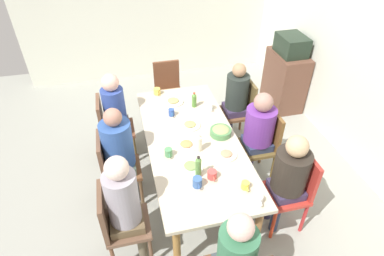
# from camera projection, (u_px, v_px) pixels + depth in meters

# --- Properties ---
(ground_plane) EXTENTS (7.08, 7.08, 0.00)m
(ground_plane) POSITION_uv_depth(u_px,v_px,m) (192.00, 184.00, 3.91)
(ground_plane) COLOR gray
(wall_back) EXTENTS (6.14, 0.12, 2.60)m
(wall_back) POSITION_uv_depth(u_px,v_px,m) (381.00, 69.00, 3.53)
(wall_back) COLOR silver
(wall_back) RESTS_ON ground_plane
(wall_left) EXTENTS (0.12, 4.44, 2.60)m
(wall_left) POSITION_uv_depth(u_px,v_px,m) (150.00, 4.00, 5.44)
(wall_left) COLOR silver
(wall_left) RESTS_ON ground_plane
(dining_table) EXTENTS (2.21, 0.98, 0.72)m
(dining_table) POSITION_uv_depth(u_px,v_px,m) (192.00, 144.00, 3.52)
(dining_table) COLOR #C4B59B
(dining_table) RESTS_ON ground_plane
(person_0) EXTENTS (0.30, 0.30, 1.16)m
(person_0) POSITION_uv_depth(u_px,v_px,m) (236.00, 255.00, 2.42)
(person_0) COLOR #483D3C
(person_0) RESTS_ON ground_plane
(chair_1) EXTENTS (0.40, 0.40, 0.90)m
(chair_1) POSITION_uv_depth(u_px,v_px,m) (114.00, 166.00, 3.44)
(chair_1) COLOR brown
(chair_1) RESTS_ON ground_plane
(person_1) EXTENTS (0.32, 0.32, 1.24)m
(person_1) POSITION_uv_depth(u_px,v_px,m) (119.00, 149.00, 3.32)
(person_1) COLOR #483E47
(person_1) RESTS_ON ground_plane
(chair_2) EXTENTS (0.40, 0.40, 0.90)m
(chair_2) POSITION_uv_depth(u_px,v_px,m) (293.00, 187.00, 3.20)
(chair_2) COLOR #B83228
(chair_2) RESTS_ON ground_plane
(person_2) EXTENTS (0.33, 0.33, 1.17)m
(person_2) POSITION_uv_depth(u_px,v_px,m) (289.00, 175.00, 3.06)
(person_2) COLOR #29354E
(person_2) RESTS_ON ground_plane
(chair_3) EXTENTS (0.40, 0.40, 0.90)m
(chair_3) POSITION_uv_depth(u_px,v_px,m) (241.00, 108.00, 4.33)
(chair_3) COLOR brown
(chair_3) RESTS_ON ground_plane
(person_3) EXTENTS (0.30, 0.30, 1.17)m
(person_3) POSITION_uv_depth(u_px,v_px,m) (236.00, 97.00, 4.20)
(person_3) COLOR #2E3554
(person_3) RESTS_ON ground_plane
(chair_4) EXTENTS (0.40, 0.40, 0.90)m
(chair_4) POSITION_uv_depth(u_px,v_px,m) (111.00, 126.00, 4.01)
(chair_4) COLOR brown
(chair_4) RESTS_ON ground_plane
(person_4) EXTENTS (0.30, 0.30, 1.23)m
(person_4) POSITION_uv_depth(u_px,v_px,m) (116.00, 111.00, 3.89)
(person_4) COLOR #3D3C40
(person_4) RESTS_ON ground_plane
(chair_5) EXTENTS (0.40, 0.40, 0.90)m
(chair_5) POSITION_uv_depth(u_px,v_px,m) (118.00, 222.00, 2.87)
(chair_5) COLOR brown
(chair_5) RESTS_ON ground_plane
(person_5) EXTENTS (0.30, 0.30, 1.27)m
(person_5) POSITION_uv_depth(u_px,v_px,m) (125.00, 203.00, 2.74)
(person_5) COLOR brown
(person_5) RESTS_ON ground_plane
(chair_6) EXTENTS (0.40, 0.40, 0.90)m
(chair_6) POSITION_uv_depth(u_px,v_px,m) (168.00, 88.00, 4.75)
(chair_6) COLOR brown
(chair_6) RESTS_ON ground_plane
(chair_7) EXTENTS (0.40, 0.40, 0.90)m
(chair_7) POSITION_uv_depth(u_px,v_px,m) (263.00, 142.00, 3.77)
(chair_7) COLOR brown
(chair_7) RESTS_ON ground_plane
(person_7) EXTENTS (0.34, 0.34, 1.18)m
(person_7) POSITION_uv_depth(u_px,v_px,m) (258.00, 129.00, 3.62)
(person_7) COLOR #353452
(person_7) RESTS_ON ground_plane
(plate_0) EXTENTS (0.25, 0.25, 0.04)m
(plate_0) POSITION_uv_depth(u_px,v_px,m) (191.00, 166.00, 3.12)
(plate_0) COLOR white
(plate_0) RESTS_ON dining_table
(plate_1) EXTENTS (0.22, 0.22, 0.04)m
(plate_1) POSITION_uv_depth(u_px,v_px,m) (226.00, 154.00, 3.26)
(plate_1) COLOR silver
(plate_1) RESTS_ON dining_table
(plate_2) EXTENTS (0.24, 0.24, 0.04)m
(plate_2) POSITION_uv_depth(u_px,v_px,m) (190.00, 125.00, 3.65)
(plate_2) COLOR silver
(plate_2) RESTS_ON dining_table
(plate_3) EXTENTS (0.26, 0.26, 0.04)m
(plate_3) POSITION_uv_depth(u_px,v_px,m) (173.00, 101.00, 4.05)
(plate_3) COLOR silver
(plate_3) RESTS_ON dining_table
(plate_4) EXTENTS (0.24, 0.24, 0.04)m
(plate_4) POSITION_uv_depth(u_px,v_px,m) (186.00, 145.00, 3.38)
(plate_4) COLOR white
(plate_4) RESTS_ON dining_table
(bowl_0) EXTENTS (0.24, 0.24, 0.09)m
(bowl_0) POSITION_uv_depth(u_px,v_px,m) (221.00, 131.00, 3.51)
(bowl_0) COLOR #4C844D
(bowl_0) RESTS_ON dining_table
(cup_0) EXTENTS (0.11, 0.07, 0.07)m
(cup_0) POSITION_uv_depth(u_px,v_px,m) (245.00, 185.00, 2.89)
(cup_0) COLOR yellow
(cup_0) RESTS_ON dining_table
(cup_1) EXTENTS (0.11, 0.07, 0.09)m
(cup_1) POSITION_uv_depth(u_px,v_px,m) (171.00, 112.00, 3.80)
(cup_1) COLOR #31509D
(cup_1) RESTS_ON dining_table
(cup_2) EXTENTS (0.11, 0.08, 0.08)m
(cup_2) POSITION_uv_depth(u_px,v_px,m) (258.00, 199.00, 2.76)
(cup_2) COLOR white
(cup_2) RESTS_ON dining_table
(cup_3) EXTENTS (0.12, 0.09, 0.08)m
(cup_3) POSITION_uv_depth(u_px,v_px,m) (212.00, 175.00, 2.99)
(cup_3) COLOR #D14945
(cup_3) RESTS_ON dining_table
(cup_4) EXTENTS (0.12, 0.09, 0.08)m
(cup_4) POSITION_uv_depth(u_px,v_px,m) (210.00, 107.00, 3.90)
(cup_4) COLOR white
(cup_4) RESTS_ON dining_table
(cup_5) EXTENTS (0.12, 0.09, 0.10)m
(cup_5) POSITION_uv_depth(u_px,v_px,m) (197.00, 182.00, 2.90)
(cup_5) COLOR #3B609F
(cup_5) RESTS_ON dining_table
(cup_6) EXTENTS (0.13, 0.09, 0.08)m
(cup_6) POSITION_uv_depth(u_px,v_px,m) (157.00, 91.00, 4.19)
(cup_6) COLOR #DEBD4D
(cup_6) RESTS_ON dining_table
(cup_7) EXTENTS (0.11, 0.08, 0.09)m
(cup_7) POSITION_uv_depth(u_px,v_px,m) (169.00, 153.00, 3.23)
(cup_7) COLOR #4E8958
(cup_7) RESTS_ON dining_table
(bottle_0) EXTENTS (0.07, 0.07, 0.21)m
(bottle_0) POSITION_uv_depth(u_px,v_px,m) (199.00, 143.00, 3.27)
(bottle_0) COLOR beige
(bottle_0) RESTS_ON dining_table
(bottle_1) EXTENTS (0.06, 0.06, 0.20)m
(bottle_1) POSITION_uv_depth(u_px,v_px,m) (194.00, 100.00, 3.93)
(bottle_1) COLOR #4A7C31
(bottle_1) RESTS_ON dining_table
(bottle_2) EXTENTS (0.06, 0.06, 0.25)m
(bottle_2) POSITION_uv_depth(u_px,v_px,m) (198.00, 167.00, 2.96)
(bottle_2) COLOR #527F3B
(bottle_2) RESTS_ON dining_table
(side_cabinet) EXTENTS (0.70, 0.44, 0.90)m
(side_cabinet) POSITION_uv_depth(u_px,v_px,m) (285.00, 80.00, 5.07)
(side_cabinet) COLOR brown
(side_cabinet) RESTS_ON ground_plane
(microwave) EXTENTS (0.48, 0.36, 0.28)m
(microwave) POSITION_uv_depth(u_px,v_px,m) (292.00, 45.00, 4.71)
(microwave) COLOR #1E2C20
(microwave) RESTS_ON side_cabinet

